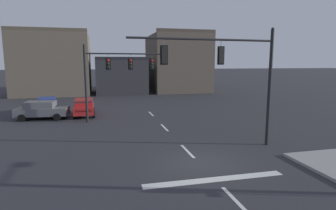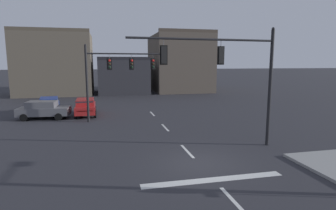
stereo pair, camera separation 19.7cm
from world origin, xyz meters
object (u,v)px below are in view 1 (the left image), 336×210
car_lot_nearside (42,110)px  car_lot_farside (48,105)px  car_lot_middle (84,107)px  signal_mast_near_side (233,68)px  signal_mast_far_side (113,70)px

car_lot_nearside → car_lot_farside: size_ratio=0.99×
car_lot_middle → signal_mast_near_side: bearing=-54.4°
car_lot_nearside → car_lot_middle: (3.58, 0.88, 0.00)m
signal_mast_near_side → car_lot_middle: 15.98m
signal_mast_near_side → car_lot_middle: (-9.02, 12.62, -3.87)m
car_lot_middle → signal_mast_far_side: bearing=-48.5°
signal_mast_far_side → car_lot_nearside: signal_mast_far_side is taller
car_lot_farside → car_lot_middle: bearing=-26.7°
signal_mast_far_side → car_lot_middle: size_ratio=1.54×
signal_mast_far_side → car_lot_farside: size_ratio=1.50×
car_lot_middle → car_lot_farside: size_ratio=0.97×
car_lot_farside → car_lot_nearside: bearing=-90.3°
signal_mast_near_side → signal_mast_far_side: size_ratio=1.25×
car_lot_nearside → car_lot_farside: (0.01, 2.68, 0.00)m
signal_mast_near_side → signal_mast_far_side: (-6.36, 9.60, -0.32)m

